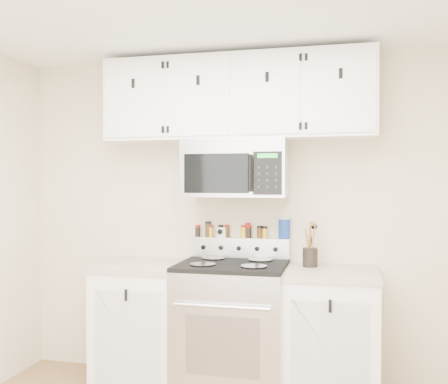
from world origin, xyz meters
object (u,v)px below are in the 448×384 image
Objects in this scene: microwave at (236,168)px; range at (233,327)px; utensil_crock at (310,256)px; salt_canister at (284,228)px.

range is at bearing -90.23° from microwave.
salt_canister reaches higher than utensil_crock.
utensil_crock is (0.54, 0.14, 0.51)m from range.
salt_canister is (0.34, 0.16, -0.45)m from microwave.
range is at bearing -165.77° from utensil_crock.
utensil_crock is 1.94× the size of salt_canister.
salt_canister is at bearing 144.23° from utensil_crock.
microwave is at bearing 89.77° from range.
utensil_crock is (0.54, 0.01, -0.63)m from microwave.
utensil_crock is at bearing 14.23° from range.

